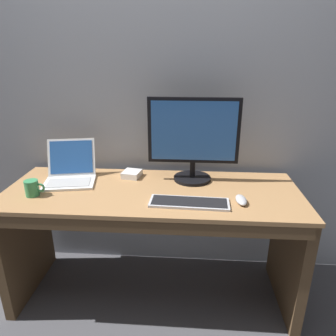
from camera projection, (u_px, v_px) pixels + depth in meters
name	position (u px, v px, depth m)	size (l,w,h in m)	color
ground_plane	(154.00, 292.00, 2.08)	(14.00, 14.00, 0.00)	#4C4C51
back_wall	(157.00, 32.00, 1.88)	(5.11, 0.04, 3.26)	gray
desk	(153.00, 228.00, 1.89)	(1.73, 0.65, 0.76)	#A87A4C
laptop_white	(70.00, 173.00, 1.93)	(0.35, 0.35, 0.24)	white
external_monitor	(193.00, 139.00, 1.86)	(0.55, 0.23, 0.52)	black
wired_keyboard	(189.00, 203.00, 1.65)	(0.43, 0.16, 0.02)	#BCBCC1
computer_mouse	(241.00, 200.00, 1.66)	(0.06, 0.12, 0.03)	#B7B7BC
external_drive_box	(132.00, 174.00, 2.00)	(0.11, 0.11, 0.04)	silver
coffee_mug	(32.00, 188.00, 1.73)	(0.11, 0.08, 0.09)	#388E56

